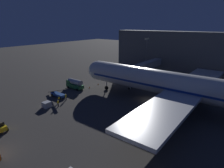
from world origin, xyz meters
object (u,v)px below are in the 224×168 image
Objects in this scene: traffic_cone_nose_starboard at (89,87)px; ground_crew_marshaller_fwd at (59,99)px; ground_crew_by_belt_loader at (66,97)px; traffic_cone_nose_port at (98,84)px; pushback_tug at (1,128)px; baggage_container_mid_row at (47,105)px; belt_loader at (58,94)px; ground_crew_walking_aft at (58,103)px; airliner_at_gate at (193,88)px; fuel_tanker at (74,84)px; jet_bridge at (142,67)px; apron_floodlight_mast at (146,53)px.

ground_crew_marshaller_fwd is at bearing 7.61° from traffic_cone_nose_starboard.
traffic_cone_nose_port is (-15.96, -2.08, -0.74)m from ground_crew_by_belt_loader.
pushback_tug is 12.70m from baggage_container_mid_row.
belt_loader reaches higher than traffic_cone_nose_starboard.
ground_crew_walking_aft is (4.13, 1.90, 0.01)m from ground_crew_by_belt_loader.
airliner_at_gate is 36.83× the size of ground_crew_marshaller_fwd.
fuel_tanker is 3.36× the size of baggage_container_mid_row.
ground_crew_walking_aft is (30.43, -7.27, -4.87)m from jet_bridge.
pushback_tug is 1.28× the size of ground_crew_walking_aft.
airliner_at_gate reaches higher than traffic_cone_nose_port.
baggage_container_mid_row is (14.46, 5.53, -0.93)m from fuel_tanker.
jet_bridge is at bearing 22.58° from apron_floodlight_mast.
ground_crew_marshaller_fwd is 0.97× the size of ground_crew_walking_aft.
jet_bridge reaches higher than fuel_tanker.
airliner_at_gate is 36.29m from belt_loader.
belt_loader is at bearing -26.35° from jet_bridge.
ground_crew_walking_aft is at bearing 46.72° from ground_crew_marshaller_fwd.
jet_bridge is 3.70× the size of fuel_tanker.
traffic_cone_nose_port is (-34.46, -4.79, -0.50)m from pushback_tug.
pushback_tug is (26.84, 8.36, -0.87)m from fuel_tanker.
ground_crew_by_belt_loader is (8.34, 5.66, -0.63)m from fuel_tanker.
fuel_tanker reaches higher than ground_crew_by_belt_loader.
airliner_at_gate reaches higher than belt_loader.
jet_bridge is at bearing 140.46° from fuel_tanker.
airliner_at_gate is at bearing 93.98° from traffic_cone_nose_starboard.
airliner_at_gate is at bearing 98.74° from fuel_tanker.
fuel_tanker reaches higher than baggage_container_mid_row.
apron_floodlight_mast is at bearing 175.09° from baggage_container_mid_row.
apron_floodlight_mast reaches higher than ground_crew_by_belt_loader.
apron_floodlight_mast is (-12.96, -5.39, 2.91)m from jet_bridge.
airliner_at_gate is at bearing 58.43° from jet_bridge.
apron_floodlight_mast is at bearing 169.10° from belt_loader.
baggage_container_mid_row is 1.01× the size of ground_crew_walking_aft.
traffic_cone_nose_port is (23.30, -5.86, -8.54)m from apron_floodlight_mast.
baggage_container_mid_row is (32.42, -9.29, -5.19)m from jet_bridge.
belt_loader is 7.14m from ground_crew_walking_aft.
baggage_container_mid_row is at bearing 20.94° from fuel_tanker.
fuel_tanker is at bearing -81.26° from airliner_at_gate.
apron_floodlight_mast reaches higher than traffic_cone_nose_starboard.
pushback_tug is 4.34× the size of traffic_cone_nose_starboard.
jet_bridge is at bearing 161.64° from ground_crew_marshaller_fwd.
pushback_tug is at bearing 17.30° from fuel_tanker.
airliner_at_gate reaches higher than ground_crew_by_belt_loader.
jet_bridge is (-12.54, -20.41, 0.09)m from airliner_at_gate.
ground_crew_walking_aft is at bearing 24.69° from ground_crew_by_belt_loader.
traffic_cone_nose_port is (-18.06, -1.83, -0.72)m from ground_crew_marshaller_fwd.
ground_crew_by_belt_loader is (-6.12, 0.13, 0.30)m from baggage_container_mid_row.
belt_loader is 7.32m from baggage_container_mid_row.
fuel_tanker reaches higher than traffic_cone_nose_port.
ground_crew_marshaller_fwd is (2.34, 3.48, 0.15)m from belt_loader.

